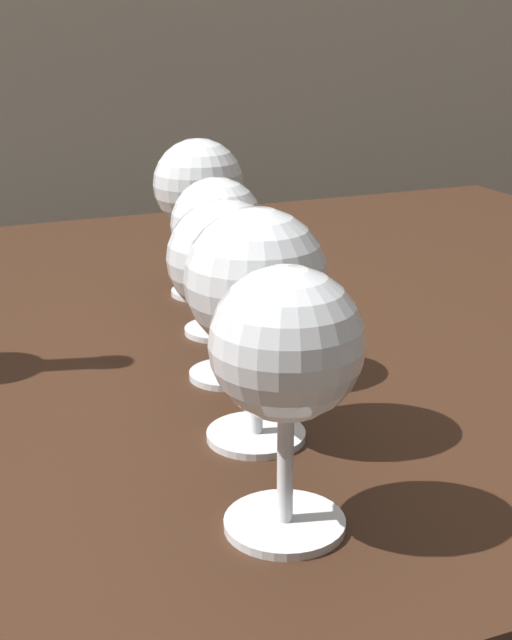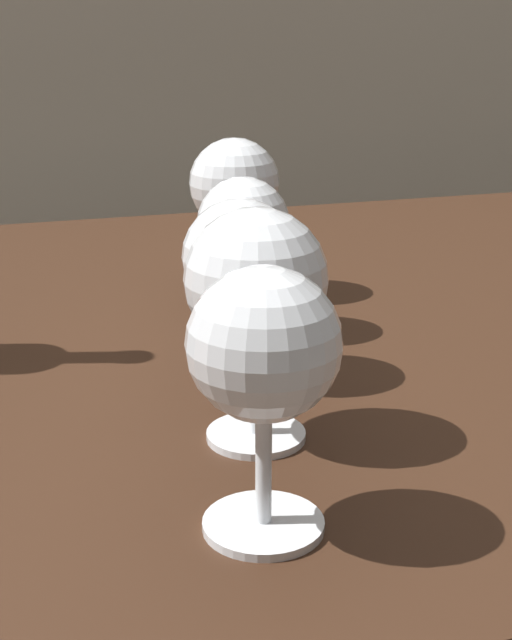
% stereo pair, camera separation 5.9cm
% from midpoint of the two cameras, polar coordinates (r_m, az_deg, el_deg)
% --- Properties ---
extents(dining_table, '(1.32, 0.92, 0.71)m').
position_cam_midpoint_polar(dining_table, '(0.86, -7.19, -5.68)').
color(dining_table, '#382114').
rests_on(dining_table, ground_plane).
extents(wine_glass_white, '(0.08, 0.08, 0.15)m').
position_cam_midpoint_polar(wine_glass_white, '(0.48, -1.63, -1.90)').
color(wine_glass_white, white).
rests_on(wine_glass_white, dining_table).
extents(wine_glass_chardonnay, '(0.09, 0.09, 0.16)m').
position_cam_midpoint_polar(wine_glass_chardonnay, '(0.58, -2.90, 2.28)').
color(wine_glass_chardonnay, white).
rests_on(wine_glass_chardonnay, dining_table).
extents(wine_glass_rose, '(0.09, 0.09, 0.14)m').
position_cam_midpoint_polar(wine_glass_rose, '(0.69, -4.34, 3.57)').
color(wine_glass_rose, white).
rests_on(wine_glass_rose, dining_table).
extents(wine_glass_pinot, '(0.08, 0.08, 0.14)m').
position_cam_midpoint_polar(wine_glass_pinot, '(0.79, -4.56, 5.60)').
color(wine_glass_pinot, white).
rests_on(wine_glass_pinot, dining_table).
extents(wine_glass_amber, '(0.09, 0.09, 0.15)m').
position_cam_midpoint_polar(wine_glass_amber, '(0.90, -5.45, 8.08)').
color(wine_glass_amber, white).
rests_on(wine_glass_amber, dining_table).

